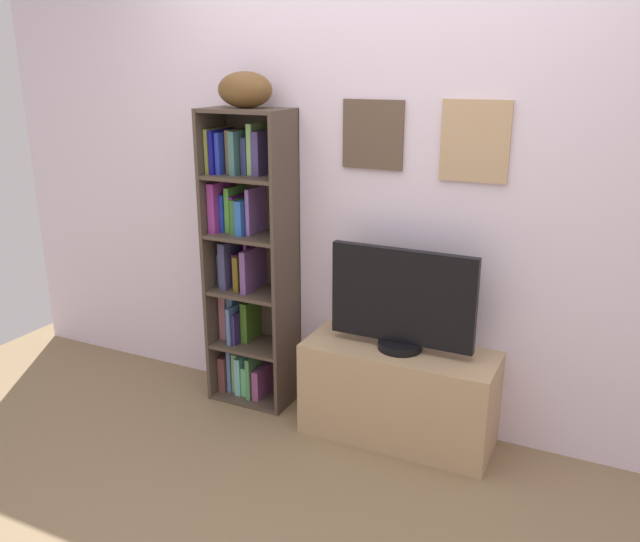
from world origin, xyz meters
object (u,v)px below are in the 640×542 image
(bookshelf, at_px, (247,263))
(tv_stand, at_px, (398,394))
(football, at_px, (245,90))
(television, at_px, (402,301))

(bookshelf, relative_size, tv_stand, 1.69)
(bookshelf, bearing_deg, football, -35.03)
(bookshelf, xyz_separation_m, football, (0.04, -0.03, 0.92))
(tv_stand, bearing_deg, football, 176.89)
(television, bearing_deg, tv_stand, -90.00)
(bookshelf, distance_m, tv_stand, 1.08)
(football, bearing_deg, tv_stand, -3.11)
(bookshelf, relative_size, football, 5.72)
(tv_stand, bearing_deg, television, 90.00)
(bookshelf, height_order, television, bookshelf)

